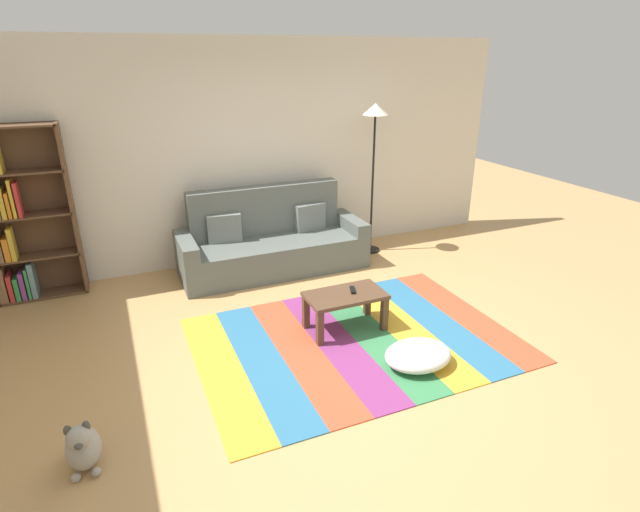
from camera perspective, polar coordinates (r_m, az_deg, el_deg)
name	(u,v)px	position (r m, az deg, el deg)	size (l,w,h in m)	color
ground_plane	(345,348)	(4.67, 2.88, -10.40)	(14.00, 14.00, 0.00)	tan
back_wall	(257,153)	(6.43, -7.13, 11.58)	(6.80, 0.10, 2.70)	silver
rug	(355,340)	(4.78, 3.99, -9.52)	(2.90, 2.06, 0.01)	gold
couch	(272,243)	(6.20, -5.52, 1.52)	(2.26, 0.80, 1.00)	#59605B
bookshelf	(15,220)	(6.12, -31.38, 3.56)	(0.90, 0.28, 1.86)	brown
coffee_table	(345,301)	(4.81, 2.88, -5.09)	(0.76, 0.42, 0.38)	#513826
pouf	(418,355)	(4.45, 11.11, -11.01)	(0.60, 0.47, 0.19)	white
dog	(83,447)	(3.77, -25.40, -19.02)	(0.22, 0.35, 0.40)	#9E998E
standing_lamp	(375,130)	(6.47, 6.24, 14.09)	(0.32, 0.32, 1.94)	black
tv_remote	(353,290)	(4.83, 3.75, -3.87)	(0.04, 0.15, 0.02)	black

